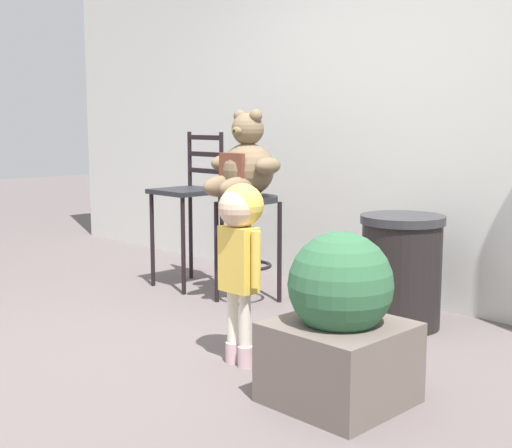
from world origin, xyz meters
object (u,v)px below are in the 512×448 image
bar_chair_empty (190,198)px  bar_stool_with_teddy (248,226)px  teddy_bear (245,165)px  trash_bin (401,271)px  child_walking (240,234)px  planter_with_shrub (340,325)px

bar_chair_empty → bar_stool_with_teddy: bearing=-3.1°
teddy_bear → trash_bin: (1.07, 0.29, -0.61)m
teddy_bear → bar_chair_empty: (-0.67, 0.07, -0.28)m
child_walking → planter_with_shrub: 0.74m
trash_bin → planter_with_shrub: size_ratio=0.89×
bar_stool_with_teddy → child_walking: (0.88, -0.90, 0.14)m
teddy_bear → bar_chair_empty: 0.73m
child_walking → bar_chair_empty: bar_chair_empty is taller
child_walking → teddy_bear: bearing=-1.1°
teddy_bear → planter_with_shrub: 1.88m
bar_stool_with_teddy → planter_with_shrub: (1.54, -0.92, -0.18)m
trash_bin → bar_chair_empty: bar_chair_empty is taller
teddy_bear → planter_with_shrub: size_ratio=0.76×
teddy_bear → planter_with_shrub: (1.54, -0.89, -0.60)m
teddy_bear → child_walking: teddy_bear is taller
child_walking → bar_chair_empty: size_ratio=0.80×
bar_stool_with_teddy → bar_chair_empty: 0.69m
bar_stool_with_teddy → trash_bin: bearing=13.9°
bar_chair_empty → planter_with_shrub: bearing=-23.4°
child_walking → trash_bin: bearing=-55.4°
teddy_bear → bar_chair_empty: bearing=174.5°
trash_bin → planter_with_shrub: 1.28m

